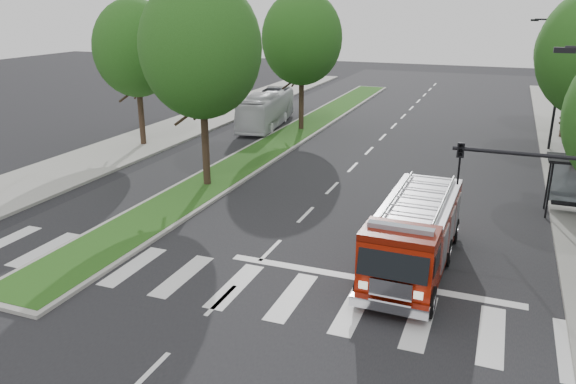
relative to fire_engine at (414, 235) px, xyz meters
name	(u,v)px	position (x,y,z in m)	size (l,w,h in m)	color
ground	(270,250)	(-5.23, -0.36, -1.28)	(140.00, 140.00, 0.00)	black
sidewalk_left	(118,151)	(-19.73, 9.64, -1.20)	(5.00, 80.00, 0.15)	gray
median	(291,135)	(-11.23, 17.64, -1.20)	(3.00, 50.00, 0.15)	gray
tree_right_far	(575,51)	(6.27, 23.64, 4.56)	(5.00, 5.00, 8.73)	black
tree_median_near	(201,48)	(-11.23, 5.64, 5.54)	(5.80, 5.80, 10.16)	black
tree_median_far	(302,38)	(-11.23, 19.64, 5.21)	(5.60, 5.60, 9.72)	black
tree_left_mid	(136,48)	(-19.23, 11.64, 4.88)	(5.20, 5.20, 9.16)	black
streetlight_right_far	(556,79)	(5.12, 19.64, 3.20)	(2.11, 0.20, 8.00)	black
fire_engine	(414,235)	(0.00, 0.00, 0.00)	(2.52, 7.73, 2.66)	#5E0F05
city_bus	(267,109)	(-14.15, 20.13, -0.01)	(2.13, 9.09, 2.53)	silver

